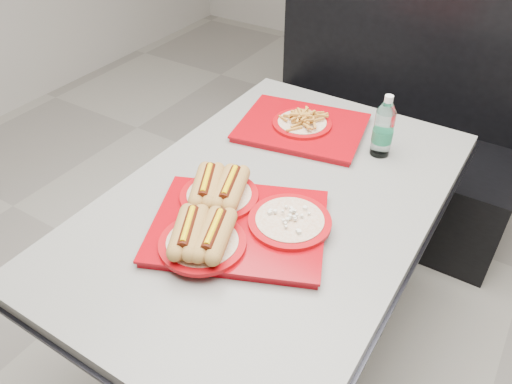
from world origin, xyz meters
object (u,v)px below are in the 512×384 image
Objects in this scene: diner_table at (272,236)px; booth_bench at (384,135)px; tray_near at (232,219)px; tray_far at (302,125)px; water_bottle at (383,130)px.

diner_table is 1.11m from booth_bench.
booth_bench is 2.29× the size of tray_near.
tray_far is at bearing 98.46° from tray_near.
diner_table is 0.51m from water_bottle.
tray_near is 0.58m from tray_far.
water_bottle reaches higher than diner_table.
tray_far is at bearing 105.55° from diner_table.
booth_bench is 0.80m from tray_far.
tray_near is 2.68× the size of water_bottle.
tray_far is (-0.09, 0.58, -0.01)m from tray_near.
diner_table is at bearing -74.45° from tray_far.
tray_near is (-0.02, -0.19, 0.20)m from diner_table.
diner_table is 0.28m from tray_near.
water_bottle is at bearing -74.83° from booth_bench.
booth_bench is 0.84m from water_bottle.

